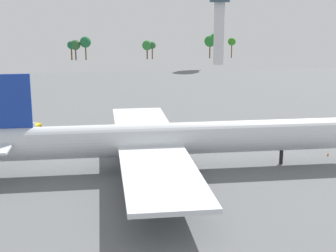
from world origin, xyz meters
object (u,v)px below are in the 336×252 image
at_px(cargo_loader, 33,127).
at_px(safety_cone_nose, 328,154).
at_px(cargo_airplane, 165,140).
at_px(control_tower, 219,22).

xyz_separation_m(cargo_loader, safety_cone_nose, (61.43, -28.95, -0.82)).
xyz_separation_m(cargo_airplane, safety_cone_nose, (33.61, 3.72, -5.28)).
height_order(cargo_airplane, control_tower, control_tower).
height_order(cargo_airplane, cargo_loader, cargo_airplane).
distance_m(cargo_airplane, cargo_loader, 43.14).
relative_size(cargo_airplane, cargo_loader, 14.80).
bearing_deg(cargo_loader, control_tower, 60.07).
height_order(cargo_airplane, safety_cone_nose, cargo_airplane).
height_order(safety_cone_nose, control_tower, control_tower).
bearing_deg(cargo_airplane, control_tower, 73.30).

